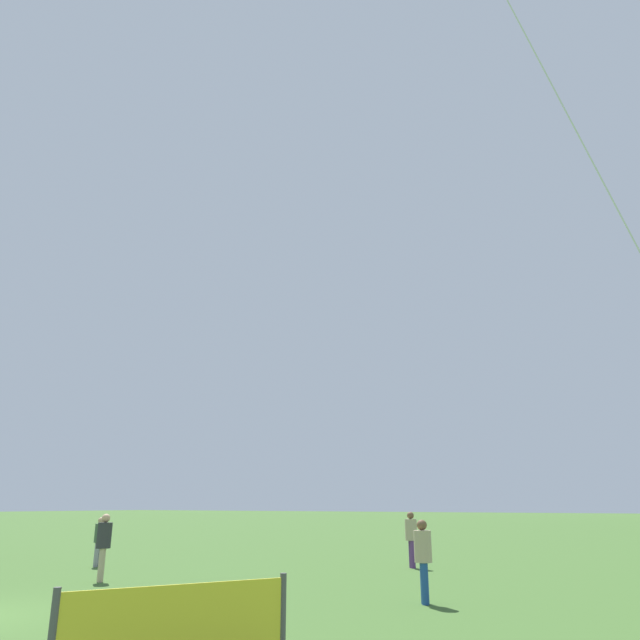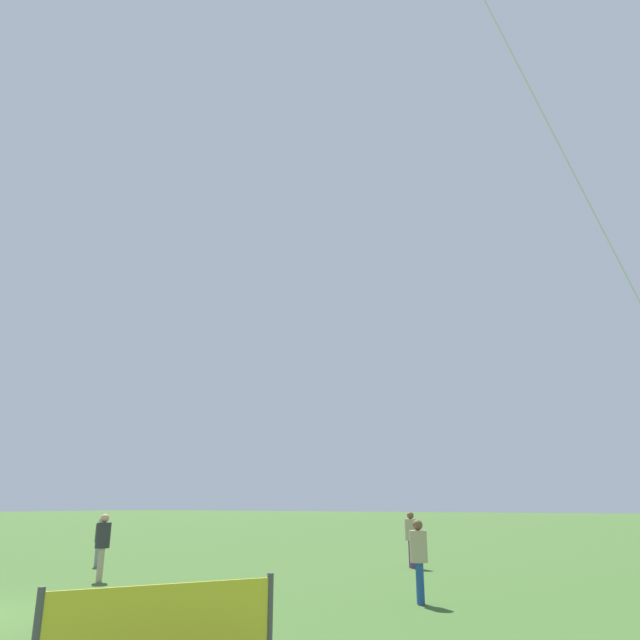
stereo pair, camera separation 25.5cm
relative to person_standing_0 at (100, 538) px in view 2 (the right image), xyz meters
The scene contains 5 objects.
person_standing_0 is the anchor object (origin of this frame).
person_standing_1 4.24m from the person_standing_0, 39.29° to the right, with size 0.38×0.38×1.72m.
person_standing_4 12.25m from the person_standing_0, ahead, with size 0.37×0.37×1.66m.
person_standing_6 10.33m from the person_standing_0, 27.88° to the left, with size 0.38×0.38×1.73m.
event_banner 15.05m from the person_standing_0, 37.36° to the right, with size 1.37×2.35×1.16m.
Camera 2 is at (12.27, -6.56, 1.99)m, focal length 33.96 mm.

